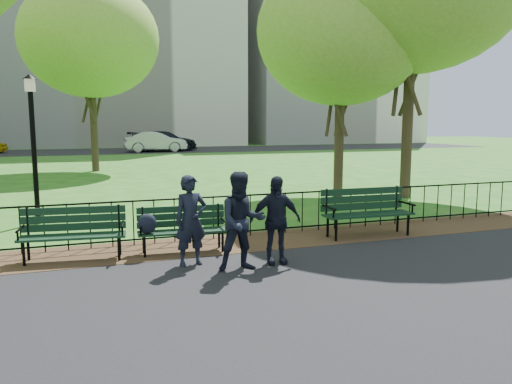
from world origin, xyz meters
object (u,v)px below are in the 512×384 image
object	(u,v)px
tree_near_e	(342,33)
person_mid	(242,221)
park_bench_right_a	(366,207)
person_right	(275,220)
park_bench_left_a	(73,228)
sedan_silver	(155,142)
person_left	(191,220)
sedan_dark	(164,141)
park_bench_main	(170,224)
tree_far_c	(90,39)
lamppost	(33,143)

from	to	relation	value
tree_near_e	person_mid	distance (m)	9.74
park_bench_right_a	person_right	distance (m)	2.89
park_bench_left_a	tree_near_e	xyz separation A→B (m)	(8.06, 5.19, 4.58)
park_bench_left_a	sedan_silver	world-z (taller)	sedan_silver
person_left	sedan_dark	xyz separation A→B (m)	(5.00, 33.41, 0.06)
park_bench_left_a	person_mid	world-z (taller)	person_mid
park_bench_main	person_mid	distance (m)	1.71
person_left	sedan_silver	xyz separation A→B (m)	(4.14, 32.41, 0.05)
park_bench_right_a	tree_far_c	bearing A→B (deg)	108.53
lamppost	person_left	bearing A→B (deg)	-60.37
park_bench_right_a	tree_far_c	distance (m)	18.23
park_bench_left_a	sedan_dark	xyz separation A→B (m)	(6.86, 32.39, 0.26)
lamppost	park_bench_left_a	bearing A→B (deg)	-77.28
park_bench_right_a	tree_far_c	size ratio (longest dim) A/B	0.22
tree_near_e	sedan_dark	bearing A→B (deg)	92.53
park_bench_right_a	person_right	world-z (taller)	person_right
park_bench_left_a	lamppost	distance (m)	4.02
lamppost	sedan_silver	distance (m)	28.54
park_bench_right_a	person_right	bearing A→B (deg)	-150.92
park_bench_main	sedan_dark	world-z (taller)	sedan_dark
tree_near_e	person_left	xyz separation A→B (m)	(-6.21, -6.22, -4.38)
lamppost	tree_far_c	distance (m)	13.67
tree_far_c	sedan_silver	xyz separation A→B (m)	(5.08, 14.86, -5.46)
tree_near_e	sedan_dark	world-z (taller)	tree_near_e
person_mid	sedan_dark	world-z (taller)	sedan_dark
park_bench_right_a	sedan_dark	xyz separation A→B (m)	(1.06, 32.49, 0.20)
sedan_silver	person_mid	bearing A→B (deg)	172.81
park_bench_left_a	person_mid	size ratio (longest dim) A/B	1.13
person_left	sedan_silver	world-z (taller)	sedan_silver
tree_far_c	park_bench_left_a	bearing A→B (deg)	-93.16
park_bench_left_a	sedan_dark	world-z (taller)	sedan_dark
tree_near_e	tree_far_c	bearing A→B (deg)	122.23
park_bench_right_a	person_right	size ratio (longest dim) A/B	1.31
tree_near_e	sedan_silver	world-z (taller)	tree_near_e
park_bench_right_a	sedan_silver	world-z (taller)	sedan_silver
lamppost	sedan_dark	size ratio (longest dim) A/B	0.62
person_mid	person_right	world-z (taller)	person_mid
park_bench_left_a	person_mid	xyz separation A→B (m)	(2.57, -1.58, 0.24)
lamppost	person_left	size ratio (longest dim) A/B	2.30
person_left	person_mid	bearing A→B (deg)	-45.12
tree_far_c	person_mid	bearing A→B (deg)	-84.78
person_right	sedan_dark	bearing A→B (deg)	88.98
park_bench_main	park_bench_right_a	bearing A→B (deg)	4.44
lamppost	person_right	xyz separation A→B (m)	(4.05, -5.11, -1.14)
sedan_silver	sedan_dark	xyz separation A→B (m)	(0.87, 1.00, 0.01)
lamppost	person_left	xyz separation A→B (m)	(2.69, -4.73, -1.13)
park_bench_left_a	tree_near_e	world-z (taller)	tree_near_e
sedan_dark	sedan_silver	bearing A→B (deg)	123.46
person_left	sedan_silver	size ratio (longest dim) A/B	0.31
park_bench_left_a	person_left	distance (m)	2.13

